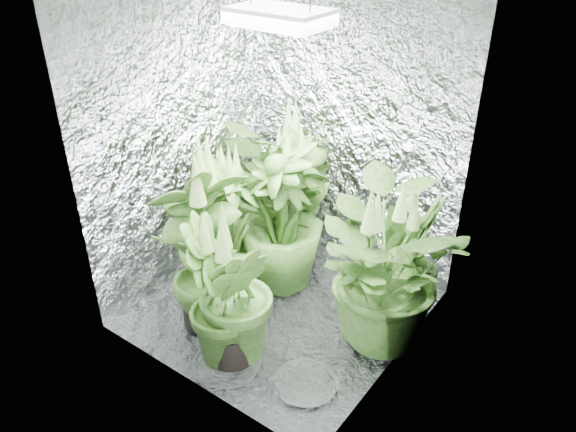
% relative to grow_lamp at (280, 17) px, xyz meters
% --- Properties ---
extents(ground, '(1.60, 1.60, 0.00)m').
position_rel_grow_lamp_xyz_m(ground, '(0.00, 0.00, -1.83)').
color(ground, silver).
rests_on(ground, ground).
extents(walls, '(1.62, 1.62, 2.00)m').
position_rel_grow_lamp_xyz_m(walls, '(0.00, 0.00, -0.83)').
color(walls, silver).
rests_on(walls, ground).
extents(grow_lamp, '(0.50, 0.30, 0.22)m').
position_rel_grow_lamp_xyz_m(grow_lamp, '(0.00, 0.00, 0.00)').
color(grow_lamp, gray).
rests_on(grow_lamp, ceiling).
extents(plant_a, '(1.21, 1.21, 1.15)m').
position_rel_grow_lamp_xyz_m(plant_a, '(-0.43, 0.57, -1.28)').
color(plant_a, black).
rests_on(plant_a, ground).
extents(plant_b, '(0.69, 0.69, 1.08)m').
position_rel_grow_lamp_xyz_m(plant_b, '(-0.21, 0.47, -1.32)').
color(plant_b, black).
rests_on(plant_b, ground).
extents(plant_c, '(0.57, 0.57, 0.89)m').
position_rel_grow_lamp_xyz_m(plant_c, '(0.63, 0.46, -1.42)').
color(plant_c, black).
rests_on(plant_c, ground).
extents(plant_d, '(0.74, 0.74, 1.05)m').
position_rel_grow_lamp_xyz_m(plant_d, '(-0.38, -0.04, -1.34)').
color(plant_d, black).
rests_on(plant_d, ground).
extents(plant_e, '(1.00, 1.00, 1.05)m').
position_rel_grow_lamp_xyz_m(plant_e, '(0.63, 0.09, -1.33)').
color(plant_e, black).
rests_on(plant_e, ground).
extents(plant_f, '(0.79, 0.79, 1.21)m').
position_rel_grow_lamp_xyz_m(plant_f, '(-0.29, -0.38, -1.26)').
color(plant_f, black).
rests_on(plant_f, ground).
extents(plant_g, '(0.58, 0.58, 1.02)m').
position_rel_grow_lamp_xyz_m(plant_g, '(0.05, -0.55, -1.36)').
color(plant_g, black).
rests_on(plant_g, ground).
extents(plant_h, '(0.81, 0.81, 1.13)m').
position_rel_grow_lamp_xyz_m(plant_h, '(-0.17, 0.23, -1.30)').
color(plant_h, black).
rests_on(plant_h, ground).
extents(circulation_fan, '(0.15, 0.28, 0.33)m').
position_rel_grow_lamp_xyz_m(circulation_fan, '(0.62, 0.31, -1.69)').
color(circulation_fan, black).
rests_on(circulation_fan, ground).
extents(plant_label, '(0.05, 0.04, 0.07)m').
position_rel_grow_lamp_xyz_m(plant_label, '(0.11, -0.58, -1.53)').
color(plant_label, white).
rests_on(plant_label, plant_g).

